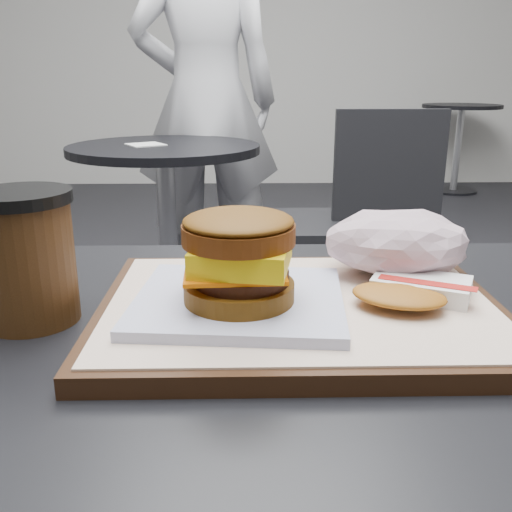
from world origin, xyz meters
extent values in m
cube|color=silver|center=(0.00, 5.00, 1.50)|extent=(8.00, 0.10, 3.00)
cube|color=black|center=(0.00, 0.00, 0.75)|extent=(0.80, 0.60, 0.04)
cube|color=black|center=(-0.01, 0.05, 0.78)|extent=(0.38, 0.28, 0.02)
cube|color=silver|center=(-0.01, 0.05, 0.79)|extent=(0.36, 0.26, 0.00)
cube|color=white|center=(-0.07, 0.03, 0.80)|extent=(0.20, 0.19, 0.01)
cylinder|color=brown|center=(-0.07, 0.02, 0.81)|extent=(0.11, 0.11, 0.02)
cylinder|color=black|center=(-0.06, 0.02, 0.82)|extent=(0.09, 0.09, 0.01)
cube|color=orange|center=(-0.07, 0.03, 0.83)|extent=(0.09, 0.09, 0.00)
cube|color=yellow|center=(-0.06, 0.02, 0.84)|extent=(0.09, 0.09, 0.02)
cylinder|color=#6C340F|center=(-0.07, 0.02, 0.86)|extent=(0.11, 0.11, 0.02)
ellipsoid|color=brown|center=(-0.07, 0.02, 0.87)|extent=(0.11, 0.11, 0.02)
cube|color=white|center=(0.11, 0.06, 0.80)|extent=(0.10, 0.09, 0.02)
cube|color=red|center=(0.11, 0.04, 0.81)|extent=(0.09, 0.05, 0.00)
ellipsoid|color=#AF6A1C|center=(0.08, 0.03, 0.80)|extent=(0.10, 0.09, 0.01)
cylinder|color=#3A210E|center=(-0.26, 0.05, 0.83)|extent=(0.09, 0.09, 0.13)
cylinder|color=black|center=(-0.26, 0.05, 0.89)|extent=(0.09, 0.09, 0.01)
cylinder|color=black|center=(-0.35, 1.65, 0.01)|extent=(0.44, 0.44, 0.02)
cylinder|color=#A5A5AA|center=(-0.35, 1.65, 0.37)|extent=(0.07, 0.07, 0.70)
cylinder|color=black|center=(-0.35, 1.65, 0.73)|extent=(0.70, 0.70, 0.03)
cube|color=white|center=(-0.41, 1.64, 0.75)|extent=(0.16, 0.16, 0.00)
cylinder|color=#A8A7AD|center=(0.27, 1.58, 0.22)|extent=(0.06, 0.06, 0.44)
cube|color=black|center=(0.27, 1.58, 0.46)|extent=(0.42, 0.42, 0.04)
cube|color=black|center=(0.46, 1.58, 0.68)|extent=(0.40, 0.03, 0.40)
imported|color=silver|center=(-0.22, 2.14, 0.89)|extent=(0.67, 0.46, 1.77)
cylinder|color=black|center=(1.80, 4.50, 0.01)|extent=(0.40, 0.40, 0.02)
cylinder|color=#A5A5AA|center=(1.80, 4.50, 0.37)|extent=(0.06, 0.06, 0.70)
cylinder|color=black|center=(1.80, 4.50, 0.73)|extent=(0.66, 0.66, 0.03)
camera|label=1|loc=(-0.06, -0.46, 1.00)|focal=40.00mm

